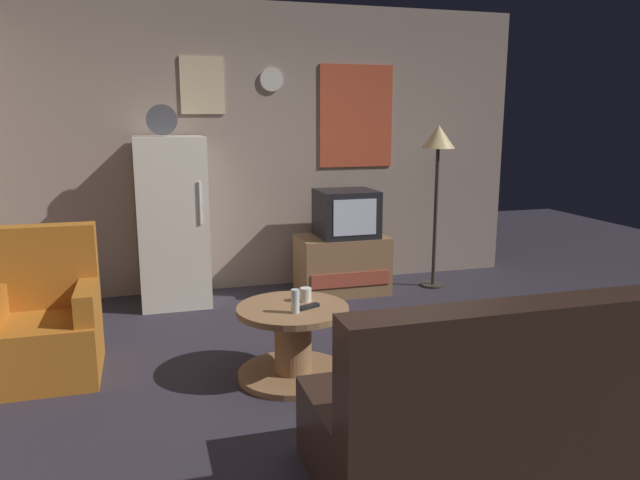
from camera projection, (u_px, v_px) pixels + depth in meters
The scene contains 12 objects.
ground_plane at pixel (344, 383), 3.86m from camera, with size 12.00×12.00×0.00m, color #2D2833.
wall_with_art at pixel (266, 148), 5.89m from camera, with size 5.20×0.12×2.72m.
fridge at pixel (172, 221), 5.39m from camera, with size 0.60×0.62×1.77m.
tv_stand at pixel (342, 264), 5.81m from camera, with size 0.84×0.53×0.55m.
crt_tv at pixel (346, 213), 5.72m from camera, with size 0.54×0.51×0.44m.
standing_lamp at pixel (438, 149), 5.80m from camera, with size 0.32×0.32×1.59m.
coffee_table at pixel (293, 342), 3.90m from camera, with size 0.72×0.72×0.48m.
wine_glass at pixel (295, 301), 3.72m from camera, with size 0.05×0.05×0.15m, color silver.
mug_ceramic_white at pixel (306, 295), 3.96m from camera, with size 0.08×0.08×0.09m, color silver.
remote_control at pixel (308, 307), 3.82m from camera, with size 0.15×0.04×0.02m, color black.
armchair at pixel (44, 324), 3.94m from camera, with size 0.68×0.68×0.96m.
couch at pixel (498, 413), 2.82m from camera, with size 1.70×0.80×0.92m.
Camera 1 is at (-1.16, -3.41, 1.67)m, focal length 33.96 mm.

